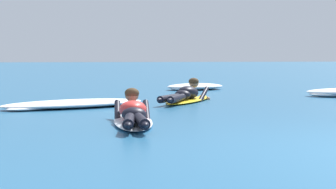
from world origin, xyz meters
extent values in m
plane|color=#235B84|center=(0.00, 10.00, 0.00)|extent=(120.00, 120.00, 0.00)
ellipsoid|color=silver|center=(-2.57, 2.98, 0.04)|extent=(0.72, 2.39, 0.07)
ellipsoid|color=silver|center=(-2.49, 4.10, 0.05)|extent=(0.21, 0.21, 0.06)
ellipsoid|color=red|center=(-2.56, 3.03, 0.20)|extent=(0.45, 0.75, 0.35)
ellipsoid|color=black|center=(-2.59, 2.61, 0.17)|extent=(0.36, 0.30, 0.20)
cylinder|color=black|center=(-2.72, 2.06, 0.14)|extent=(0.25, 0.83, 0.14)
ellipsoid|color=black|center=(-2.77, 1.65, 0.14)|extent=(0.12, 0.23, 0.08)
cylinder|color=black|center=(-2.56, 2.05, 0.14)|extent=(0.15, 0.83, 0.14)
ellipsoid|color=black|center=(-2.56, 1.63, 0.14)|extent=(0.12, 0.23, 0.08)
cylinder|color=black|center=(-2.75, 3.44, 0.12)|extent=(0.14, 0.62, 0.35)
sphere|color=#8C6647|center=(-2.73, 3.83, 0.02)|extent=(0.09, 0.09, 0.09)
cylinder|color=black|center=(-2.32, 3.38, 0.12)|extent=(0.14, 0.62, 0.35)
sphere|color=#8C6647|center=(-2.29, 3.76, 0.02)|extent=(0.09, 0.09, 0.09)
sphere|color=#8C6647|center=(-2.53, 3.44, 0.38)|extent=(0.21, 0.21, 0.21)
ellipsoid|color=#47331E|center=(-2.54, 3.42, 0.41)|extent=(0.23, 0.22, 0.16)
ellipsoid|color=yellow|center=(-1.02, 6.72, 0.04)|extent=(1.58, 2.24, 0.07)
ellipsoid|color=yellow|center=(-0.49, 7.67, 0.05)|extent=(0.27, 0.27, 0.06)
ellipsoid|color=black|center=(-1.00, 6.77, 0.20)|extent=(0.67, 0.77, 0.34)
ellipsoid|color=black|center=(-1.18, 6.44, 0.17)|extent=(0.43, 0.41, 0.20)
cylinder|color=black|center=(-1.54, 5.97, 0.14)|extent=(0.58, 0.80, 0.14)
ellipsoid|color=black|center=(-1.77, 5.61, 0.14)|extent=(0.20, 0.24, 0.08)
cylinder|color=black|center=(-1.40, 5.89, 0.14)|extent=(0.50, 0.83, 0.14)
ellipsoid|color=black|center=(-1.59, 5.51, 0.14)|extent=(0.20, 0.24, 0.08)
cylinder|color=black|center=(-1.01, 7.19, 0.12)|extent=(0.39, 0.59, 0.36)
sphere|color=tan|center=(-0.81, 7.54, 0.02)|extent=(0.09, 0.09, 0.09)
cylinder|color=black|center=(-0.64, 6.96, 0.12)|extent=(0.39, 0.59, 0.36)
sphere|color=tan|center=(-0.45, 7.29, 0.02)|extent=(0.09, 0.09, 0.09)
sphere|color=tan|center=(-0.81, 7.10, 0.38)|extent=(0.21, 0.21, 0.21)
ellipsoid|color=#47331E|center=(-0.82, 7.08, 0.41)|extent=(0.29, 0.28, 0.16)
ellipsoid|color=white|center=(-3.38, 5.78, 0.07)|extent=(3.00, 1.98, 0.15)
ellipsoid|color=white|center=(-2.78, 6.19, 0.05)|extent=(1.10, 0.67, 0.10)
ellipsoid|color=white|center=(-4.13, 5.37, 0.04)|extent=(1.11, 1.00, 0.08)
ellipsoid|color=white|center=(0.04, 10.98, 0.09)|extent=(1.96, 1.58, 0.18)
ellipsoid|color=white|center=(0.38, 11.28, 0.06)|extent=(0.71, 0.65, 0.13)
ellipsoid|color=white|center=(-0.41, 10.71, 0.05)|extent=(0.69, 0.63, 0.10)
ellipsoid|color=white|center=(2.62, 7.64, 0.06)|extent=(1.16, 0.75, 0.12)
camera|label=1|loc=(-3.48, -5.71, 1.00)|focal=64.89mm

